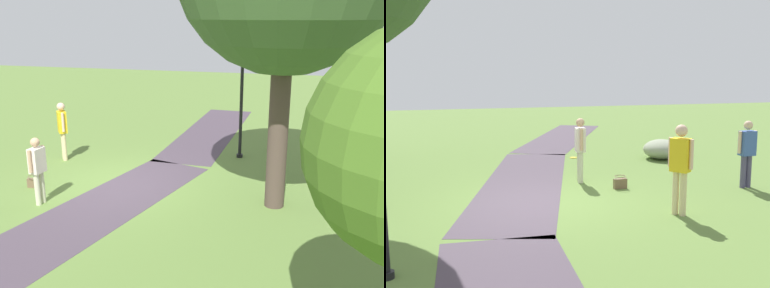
# 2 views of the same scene
# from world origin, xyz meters

# --- Properties ---
(ground_plane) EXTENTS (48.00, 48.00, 0.00)m
(ground_plane) POSITION_xyz_m (0.00, 0.00, 0.00)
(ground_plane) COLOR #5D7B38
(footpath_segment_mid) EXTENTS (8.23, 3.86, 0.01)m
(footpath_segment_mid) POSITION_xyz_m (1.87, 0.09, 0.00)
(footpath_segment_mid) COLOR #483C48
(footpath_segment_mid) RESTS_ON ground
(footpath_segment_far) EXTENTS (8.06, 5.16, 0.01)m
(footpath_segment_far) POSITION_xyz_m (9.36, -2.61, 0.00)
(footpath_segment_far) COLOR #483C48
(footpath_segment_far) RESTS_ON ground
(lawn_boulder) EXTENTS (1.66, 1.60, 0.61)m
(lawn_boulder) POSITION_xyz_m (3.99, -4.63, 0.30)
(lawn_boulder) COLOR gray
(lawn_boulder) RESTS_ON ground
(woman_with_handbag) EXTENTS (0.52, 0.28, 1.63)m
(woman_with_handbag) POSITION_xyz_m (1.59, -1.30, 0.94)
(woman_with_handbag) COLOR beige
(woman_with_handbag) RESTS_ON ground
(man_near_boulder) EXTENTS (0.43, 0.41, 1.79)m
(man_near_boulder) POSITION_xyz_m (-1.52, -2.49, 1.05)
(man_near_boulder) COLOR beige
(man_near_boulder) RESTS_ON ground
(passerby_on_path) EXTENTS (0.27, 0.52, 1.62)m
(passerby_on_path) POSITION_xyz_m (0.07, -5.03, 0.93)
(passerby_on_path) COLOR #4A4367
(passerby_on_path) RESTS_ON ground
(handbag_on_grass) EXTENTS (0.29, 0.33, 0.31)m
(handbag_on_grass) POSITION_xyz_m (0.74, -2.07, 0.14)
(handbag_on_grass) COLOR brown
(handbag_on_grass) RESTS_ON ground
(backpack_by_boulder) EXTENTS (0.31, 0.32, 0.40)m
(backpack_by_boulder) POSITION_xyz_m (4.64, -5.49, 0.19)
(backpack_by_boulder) COLOR navy
(backpack_by_boulder) RESTS_ON ground
(frisbee_on_grass) EXTENTS (0.23, 0.23, 0.02)m
(frisbee_on_grass) POSITION_xyz_m (4.80, -1.94, 0.01)
(frisbee_on_grass) COLOR gold
(frisbee_on_grass) RESTS_ON ground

